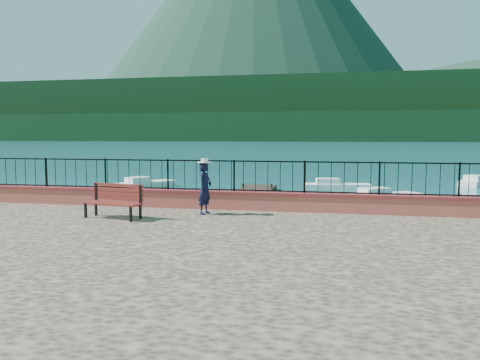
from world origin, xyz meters
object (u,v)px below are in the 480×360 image
at_px(person, 205,188).
at_px(boat_5, 476,180).
at_px(boat_1, 401,207).
at_px(boat_2, 384,194).
at_px(boat_0, 121,195).
at_px(park_bench, 114,208).
at_px(boat_3, 146,182).
at_px(boat_4, 337,184).

height_order(person, boat_5, person).
relative_size(boat_1, boat_2, 0.85).
bearing_deg(boat_0, boat_5, 6.38).
bearing_deg(boat_2, park_bench, -155.97).
bearing_deg(boat_3, boat_4, -52.79).
bearing_deg(boat_3, boat_5, -42.65).
xyz_separation_m(boat_0, boat_4, (11.23, 7.98, 0.00)).
height_order(person, boat_0, person).
height_order(park_bench, boat_3, park_bench).
bearing_deg(boat_5, boat_3, 139.51).
distance_m(boat_0, boat_5, 24.50).
xyz_separation_m(boat_1, boat_2, (-0.29, 4.64, 0.00)).
distance_m(boat_0, boat_2, 14.02).
height_order(boat_1, boat_2, same).
relative_size(boat_2, boat_5, 1.29).
height_order(boat_2, boat_3, same).
bearing_deg(boat_1, park_bench, -92.08).
relative_size(boat_2, boat_3, 1.02).
height_order(boat_0, boat_5, same).
xyz_separation_m(boat_0, boat_5, (20.83, 12.91, 0.00)).
relative_size(boat_1, boat_3, 0.87).
relative_size(person, boat_1, 0.42).
bearing_deg(boat_3, boat_0, -135.43).
bearing_deg(boat_4, boat_5, 19.62).
height_order(park_bench, boat_2, park_bench).
distance_m(person, boat_2, 14.17).
distance_m(park_bench, boat_1, 12.85).
height_order(boat_0, boat_2, same).
bearing_deg(boat_2, person, -150.63).
height_order(boat_3, boat_4, same).
bearing_deg(boat_2, boat_4, 82.65).
height_order(person, boat_1, person).
xyz_separation_m(park_bench, boat_1, (8.92, 9.19, -1.09)).
height_order(person, boat_4, person).
xyz_separation_m(boat_2, boat_3, (-15.17, 3.73, 0.00)).
relative_size(boat_3, boat_5, 1.26).
bearing_deg(boat_2, boat_0, 158.95).
relative_size(park_bench, boat_0, 0.48).
distance_m(boat_0, boat_3, 7.03).
relative_size(park_bench, boat_2, 0.42).
distance_m(boat_0, boat_4, 13.78).
distance_m(boat_0, boat_1, 14.03).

